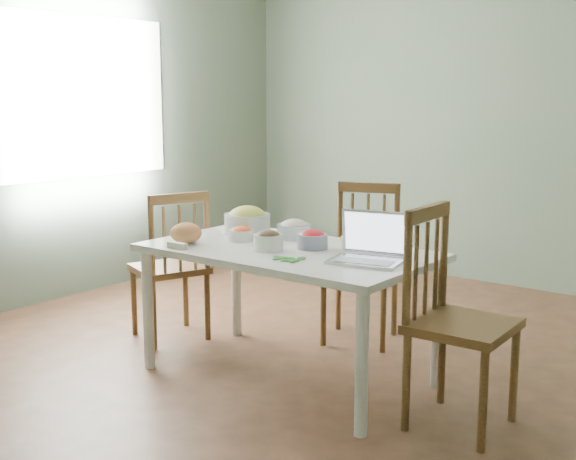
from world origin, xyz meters
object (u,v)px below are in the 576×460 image
Objects in this scene: chair_left at (169,265)px; chair_right at (463,320)px; bowl_squash at (247,220)px; bread_boule at (186,233)px; chair_far at (360,264)px; dining_table at (288,314)px; laptop at (366,238)px.

chair_left is 0.93× the size of chair_right.
bread_boule is at bearing -99.14° from bowl_squash.
bread_boule is (-1.54, -0.23, 0.26)m from chair_right.
chair_right is at bearing -55.11° from chair_far.
dining_table is 0.77m from chair_far.
bowl_squash reaches higher than dining_table.
bowl_squash is 0.79× the size of laptop.
chair_left is 3.50× the size of bowl_squash.
bowl_squash is at bearing 152.94° from laptop.
chair_far is at bearing 51.93° from bowl_squash.
dining_table is 0.70m from laptop.
chair_far is 1.03× the size of chair_left.
laptop is at bearing -14.06° from bowl_squash.
bowl_squash reaches higher than bread_boule.
chair_far is 1.19m from chair_left.
dining_table is 5.68× the size of bowl_squash.
chair_far is at bearing 51.71° from chair_right.
bread_boule is 0.65× the size of bowl_squash.
chair_left is (-1.00, 0.08, 0.11)m from dining_table.
bowl_squash is at bearing 80.15° from chair_right.
chair_far is at bearing 110.76° from laptop.
chair_far is 1.15m from bread_boule.
laptop reaches higher than bread_boule.
chair_right reaches higher than bowl_squash.
chair_left is 0.64m from bread_boule.
bowl_squash is 1.00m from laptop.
chair_left is 5.41× the size of bread_boule.
dining_table is at bearing 88.27° from chair_right.
chair_left reaches higher than bowl_squash.
chair_left is at bearing 85.78° from chair_right.
laptop is at bearing 92.83° from chair_right.
chair_right is (1.03, -0.76, 0.02)m from chair_far.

